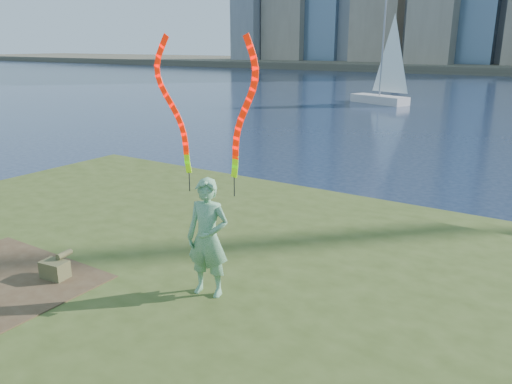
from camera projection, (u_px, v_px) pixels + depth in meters
The scene contains 5 objects.
ground at pixel (210, 289), 9.65m from camera, with size 320.00×320.00×0.00m, color #19253F.
grassy_knoll at pixel (118, 328), 7.72m from camera, with size 20.00×18.00×0.80m.
woman_with_ribbons at pixel (208, 209), 7.46m from camera, with size 2.10×0.65×4.21m.
canvas_bag at pixel (56, 269), 8.28m from camera, with size 0.47×0.53×0.41m.
sailboat at pixel (383, 87), 39.03m from camera, with size 5.06×3.20×7.77m.
Camera 1 is at (5.50, -6.82, 4.56)m, focal length 35.00 mm.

